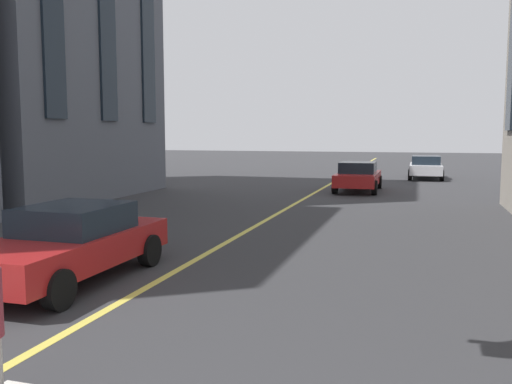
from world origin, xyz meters
TOP-DOWN VIEW (x-y plane):
  - lane_centre_line at (20.00, 0.00)m, footprint 80.00×0.16m
  - car_white_near at (32.65, -4.90)m, footprint 4.40×1.95m
  - car_red_parked_a at (7.31, 1.55)m, footprint 4.40×1.95m
  - car_red_parked_b at (24.44, -1.80)m, footprint 4.40×1.95m

SIDE VIEW (x-z plane):
  - lane_centre_line at x=20.00m, z-range 0.00..0.01m
  - car_white_near at x=32.65m, z-range 0.02..1.39m
  - car_red_parked_a at x=7.31m, z-range 0.02..1.39m
  - car_red_parked_b at x=24.44m, z-range 0.02..1.39m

